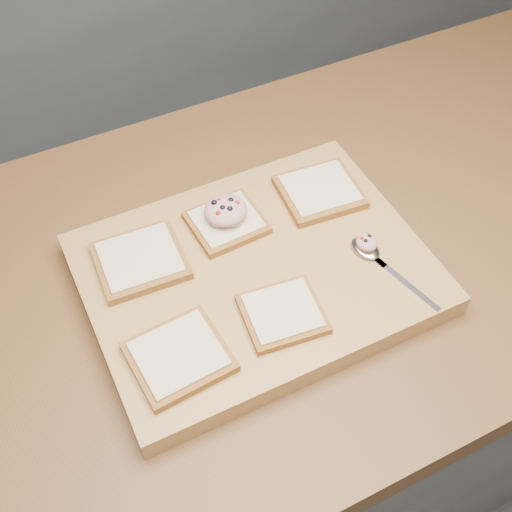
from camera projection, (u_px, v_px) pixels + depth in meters
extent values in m
plane|color=#515459|center=(306.00, 442.00, 1.77)|extent=(4.00, 4.00, 0.00)
cube|color=slate|center=(318.00, 367.00, 1.44)|extent=(1.90, 0.75, 0.84)
cube|color=brown|center=(338.00, 237.00, 1.09)|extent=(2.00, 0.80, 0.06)
cube|color=slate|center=(114.00, 35.00, 2.22)|extent=(3.60, 0.60, 0.90)
cube|color=tan|center=(256.00, 274.00, 0.98)|extent=(0.51, 0.38, 0.04)
cube|color=olive|center=(140.00, 261.00, 0.96)|extent=(0.13, 0.12, 0.01)
cube|color=beige|center=(139.00, 257.00, 0.95)|extent=(0.12, 0.11, 0.00)
cube|color=olive|center=(227.00, 223.00, 1.01)|extent=(0.12, 0.11, 0.01)
cube|color=beige|center=(226.00, 219.00, 1.00)|extent=(0.10, 0.09, 0.00)
cube|color=olive|center=(320.00, 192.00, 1.05)|extent=(0.13, 0.13, 0.01)
cube|color=beige|center=(320.00, 188.00, 1.04)|extent=(0.12, 0.11, 0.00)
cube|color=olive|center=(179.00, 357.00, 0.86)|extent=(0.13, 0.12, 0.01)
cube|color=beige|center=(178.00, 354.00, 0.85)|extent=(0.12, 0.11, 0.00)
cube|color=olive|center=(283.00, 314.00, 0.90)|extent=(0.12, 0.11, 0.01)
cube|color=beige|center=(283.00, 311.00, 0.90)|extent=(0.10, 0.10, 0.00)
ellipsoid|color=tan|center=(226.00, 210.00, 0.99)|extent=(0.07, 0.06, 0.03)
sphere|color=black|center=(231.00, 201.00, 0.99)|extent=(0.01, 0.01, 0.01)
sphere|color=black|center=(214.00, 203.00, 0.99)|extent=(0.01, 0.01, 0.01)
sphere|color=black|center=(230.00, 209.00, 0.98)|extent=(0.01, 0.01, 0.01)
sphere|color=black|center=(223.00, 208.00, 0.98)|extent=(0.01, 0.01, 0.01)
sphere|color=#A5140C|center=(237.00, 203.00, 0.99)|extent=(0.01, 0.01, 0.01)
sphere|color=#A5140C|center=(219.00, 201.00, 0.99)|extent=(0.01, 0.01, 0.01)
sphere|color=#A5140C|center=(218.00, 213.00, 0.97)|extent=(0.01, 0.01, 0.01)
ellipsoid|color=silver|center=(365.00, 248.00, 0.98)|extent=(0.05, 0.06, 0.01)
cube|color=silver|center=(377.00, 260.00, 0.97)|extent=(0.02, 0.03, 0.00)
cube|color=silver|center=(405.00, 283.00, 0.94)|extent=(0.04, 0.13, 0.00)
ellipsoid|color=tan|center=(367.00, 242.00, 0.97)|extent=(0.03, 0.04, 0.02)
sphere|color=black|center=(369.00, 237.00, 0.96)|extent=(0.01, 0.01, 0.01)
sphere|color=black|center=(366.00, 241.00, 0.96)|extent=(0.01, 0.01, 0.01)
sphere|color=#A5140C|center=(362.00, 239.00, 0.96)|extent=(0.01, 0.01, 0.01)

